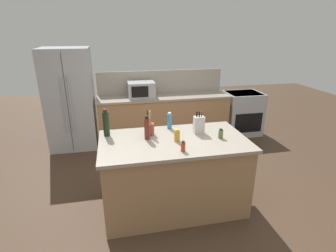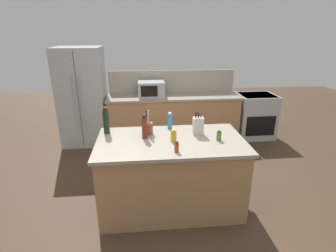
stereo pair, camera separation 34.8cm
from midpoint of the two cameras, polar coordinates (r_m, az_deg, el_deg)
ground_plane at (r=3.66m, az=3.41°, el=-16.72°), size 14.00×14.00×0.00m
back_counter_run at (r=5.42m, az=3.08°, el=1.75°), size 2.65×0.66×0.94m
wall_backsplash at (r=5.54m, az=2.73°, el=9.65°), size 2.61×0.03×0.46m
kitchen_island at (r=3.39m, az=3.57°, el=-10.36°), size 1.80×1.00×0.94m
refrigerator at (r=5.37m, az=-16.35°, el=6.05°), size 0.86×0.75×1.89m
range_oven at (r=5.93m, az=20.02°, el=2.13°), size 0.76×0.65×0.92m
microwave at (r=5.21m, az=-1.74°, el=8.03°), size 0.51×0.39×0.30m
knife_block at (r=3.35m, az=9.53°, el=-0.00°), size 0.13×0.10×0.29m
utensil_crock at (r=3.32m, az=-1.35°, el=-0.46°), size 0.12×0.12×0.32m
vinegar_bottle at (r=3.18m, az=-2.05°, el=-0.37°), size 0.06×0.06×0.30m
spice_jar_paprika at (r=2.86m, az=5.38°, el=-4.67°), size 0.05×0.05×0.12m
spice_jar_oregano at (r=3.24m, az=14.07°, el=-2.17°), size 0.06×0.06×0.12m
honey_jar at (r=3.12m, az=4.43°, el=-2.21°), size 0.07×0.07×0.15m
dish_soap_bottle at (r=3.50m, az=3.26°, el=1.03°), size 0.06×0.06×0.23m
wine_bottle at (r=3.37m, az=-10.49°, el=0.99°), size 0.08×0.08×0.35m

